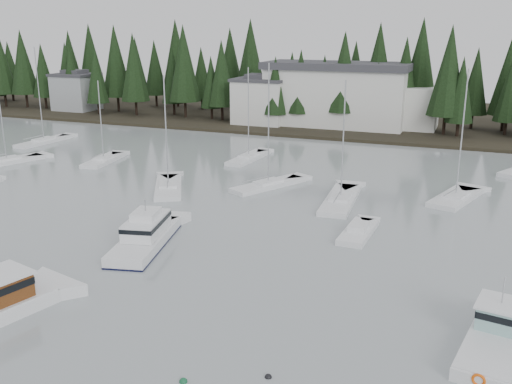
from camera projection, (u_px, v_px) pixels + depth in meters
far_shore_land at (378, 117)px, 112.78m from camera, size 240.00×54.00×1.00m
conifer_treeline at (368, 126)px, 102.95m from camera, size 200.00×22.00×20.00m
house_west at (261, 100)px, 101.76m from camera, size 9.54×7.42×8.75m
house_far_west at (76, 91)px, 118.44m from camera, size 8.48×7.42×8.25m
harbor_inn at (348, 95)px, 99.12m from camera, size 29.50×11.50×10.90m
cabin_cruiser_center at (146, 237)px, 46.68m from camera, size 5.39×10.69×4.40m
lobster_boat_teal at (494, 340)px, 31.60m from camera, size 4.12×8.34×4.44m
sailboat_1 at (44, 142)px, 87.99m from camera, size 2.87×10.27×14.98m
sailboat_3 at (104, 161)px, 75.57m from camera, size 3.74×8.68×11.21m
sailboat_5 at (169, 189)px, 62.92m from camera, size 7.08×9.79×12.91m
sailboat_6 at (341, 201)px, 58.31m from camera, size 3.60×11.04×12.86m
sailboat_8 at (249, 159)px, 76.90m from camera, size 3.01×9.58×12.77m
sailboat_9 at (455, 199)px, 58.95m from camera, size 5.39×9.07×13.91m
sailboat_10 at (268, 186)px, 63.77m from camera, size 6.52×9.63×14.15m
sailboat_11 at (7, 163)px, 74.90m from camera, size 5.86×9.76×14.21m
runabout_1 at (358, 233)px, 49.13m from camera, size 2.46×6.71×1.42m
mooring_buoy_green at (183, 382)px, 28.78m from camera, size 0.42×0.42×0.42m
mooring_buoy_dark at (268, 377)px, 29.15m from camera, size 0.38×0.38×0.38m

